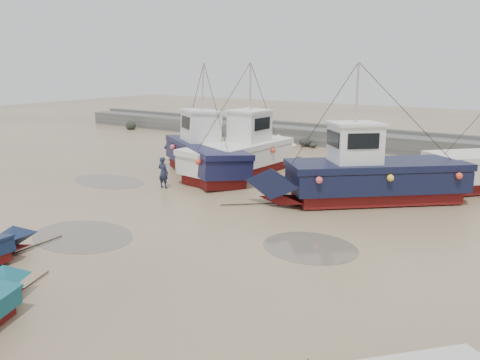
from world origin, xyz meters
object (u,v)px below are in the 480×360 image
Objects in this scene: cabin_boat_0 at (200,152)px; cabin_boat_1 at (245,151)px; person at (164,188)px; cabin_boat_2 at (363,174)px.

cabin_boat_1 is at bearing -18.96° from cabin_boat_0.
person is at bearing -103.49° from cabin_boat_1.
cabin_boat_0 is at bearing 48.41° from cabin_boat_2.
cabin_boat_2 is (9.56, -0.11, -0.02)m from cabin_boat_0.
cabin_boat_0 is 1.02× the size of cabin_boat_2.
cabin_boat_2 is 9.89m from person.
cabin_boat_1 is 6.62× the size of person.
person is (-9.22, -3.33, -1.31)m from cabin_boat_2.
cabin_boat_2 reaches higher than person.
cabin_boat_0 is 3.70m from person.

